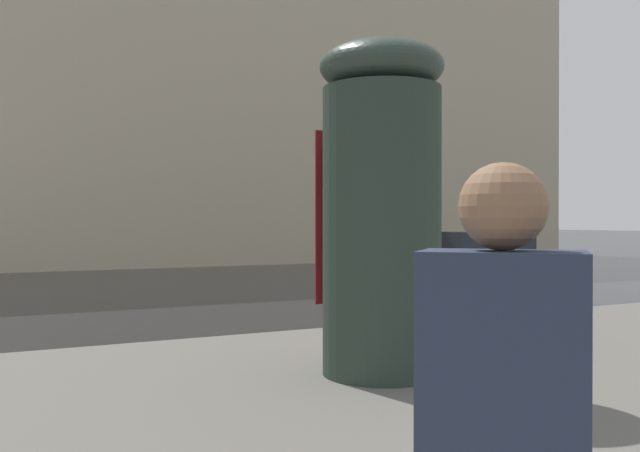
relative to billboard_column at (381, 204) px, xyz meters
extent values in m
cube|color=beige|center=(26.19, -7.03, 5.73)|extent=(15.62, 29.00, 15.18)
cylinder|color=#28382D|center=(0.00, 0.00, -0.28)|extent=(1.19, 1.19, 2.86)
ellipsoid|color=#2D3D33|center=(0.00, 0.00, 1.36)|extent=(1.25, 1.25, 0.53)
cube|color=maroon|center=(0.59, 0.00, -0.14)|extent=(0.02, 0.89, 1.83)
cube|color=black|center=(8.38, -8.16, -1.25)|extent=(1.75, 4.10, 0.60)
cube|color=#232833|center=(8.38, -8.31, -0.70)|extent=(1.54, 2.46, 0.50)
cylinder|color=black|center=(7.56, -6.91, -1.55)|extent=(0.20, 0.62, 0.62)
cylinder|color=black|center=(9.21, -6.91, -1.55)|extent=(0.20, 0.62, 0.62)
cylinder|color=black|center=(7.56, -9.41, -1.55)|extent=(0.20, 0.62, 0.62)
cylinder|color=black|center=(9.21, -9.41, -1.55)|extent=(0.20, 0.62, 0.62)
cube|color=#2D3851|center=(-4.48, 2.43, -0.55)|extent=(0.45, 0.45, 0.60)
sphere|color=#936B4C|center=(-4.48, 2.43, -0.14)|extent=(0.22, 0.22, 0.22)
camera|label=1|loc=(-5.77, 3.58, -0.18)|focal=37.93mm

